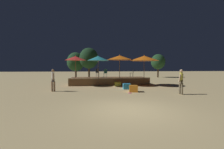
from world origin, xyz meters
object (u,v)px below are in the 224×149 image
object	(u,v)px
cube_seat_1	(133,89)
bistro_chair_0	(132,72)
patio_umbrella_0	(120,58)
cube_seat_0	(127,86)
patio_umbrella_3	(144,58)
person_1	(53,79)
patio_umbrella_1	(98,58)
frisbee_disc	(130,93)
bistro_chair_1	(105,72)
background_tree_1	(76,62)
person_0	(181,81)
cube_seat_2	(118,84)
patio_umbrella_2	(75,58)
bistro_chair_2	(97,72)
background_tree_2	(158,62)
background_tree_0	(89,58)

from	to	relation	value
cube_seat_1	bistro_chair_0	size ratio (longest dim) A/B	0.81
patio_umbrella_0	cube_seat_0	xyz separation A→B (m)	(0.19, -2.61, -2.64)
patio_umbrella_3	person_1	size ratio (longest dim) A/B	1.81
patio_umbrella_1	cube_seat_0	world-z (taller)	patio_umbrella_1
bistro_chair_0	frisbee_disc	distance (m)	5.81
bistro_chair_1	background_tree_1	distance (m)	10.50
cube_seat_1	person_0	world-z (taller)	person_0
patio_umbrella_3	cube_seat_2	distance (m)	3.81
patio_umbrella_0	cube_seat_1	distance (m)	4.92
patio_umbrella_3	cube_seat_0	world-z (taller)	patio_umbrella_3
person_0	person_1	distance (m)	9.46
patio_umbrella_2	person_1	xyz separation A→B (m)	(-1.30, -3.33, -1.84)
bistro_chair_2	cube_seat_1	bearing A→B (deg)	-82.23
cube_seat_0	background_tree_2	distance (m)	16.86
patio_umbrella_0	cube_seat_2	bearing A→B (deg)	-122.24
background_tree_0	background_tree_1	world-z (taller)	background_tree_0
bistro_chair_2	person_0	bearing A→B (deg)	-68.97
bistro_chair_1	frisbee_disc	distance (m)	5.53
bistro_chair_2	background_tree_1	bearing A→B (deg)	97.71
patio_umbrella_2	background_tree_0	xyz separation A→B (m)	(1.02, 7.74, 0.45)
patio_umbrella_0	person_1	world-z (taller)	patio_umbrella_0
patio_umbrella_0	cube_seat_2	world-z (taller)	patio_umbrella_0
cube_seat_1	person_0	size ratio (longest dim) A/B	0.42
patio_umbrella_2	bistro_chair_1	xyz separation A→B (m)	(3.02, 0.40, -1.44)
patio_umbrella_0	cube_seat_1	world-z (taller)	patio_umbrella_0
person_1	bistro_chair_1	distance (m)	5.72
patio_umbrella_2	patio_umbrella_3	bearing A→B (deg)	-3.38
patio_umbrella_1	person_0	bearing A→B (deg)	-42.82
bistro_chair_0	background_tree_1	bearing A→B (deg)	-131.88
background_tree_2	patio_umbrella_3	bearing A→B (deg)	-119.38
patio_umbrella_1	cube_seat_0	distance (m)	4.14
bistro_chair_2	background_tree_1	distance (m)	8.79
person_1	background_tree_0	size ratio (longest dim) A/B	0.36
frisbee_disc	cube_seat_2	bearing A→B (deg)	93.44
cube_seat_0	cube_seat_2	distance (m)	2.22
person_0	bistro_chair_0	distance (m)	6.60
cube_seat_2	background_tree_0	bearing A→B (deg)	111.06
patio_umbrella_1	frisbee_disc	size ratio (longest dim) A/B	12.73
patio_umbrella_0	cube_seat_1	size ratio (longest dim) A/B	4.39
patio_umbrella_0	background_tree_2	xyz separation A→B (m)	(9.13, 11.43, 0.02)
patio_umbrella_0	background_tree_2	size ratio (longest dim) A/B	0.74
cube_seat_1	person_1	size ratio (longest dim) A/B	0.42
cube_seat_1	person_0	xyz separation A→B (m)	(2.99, -1.45, 0.70)
cube_seat_0	cube_seat_1	distance (m)	1.54
cube_seat_2	person_0	xyz separation A→B (m)	(3.66, -5.16, 0.75)
person_0	patio_umbrella_0	bearing A→B (deg)	-175.63
cube_seat_1	bistro_chair_1	distance (m)	5.08
background_tree_0	patio_umbrella_0	bearing A→B (deg)	-66.14
bistro_chair_2	frisbee_disc	size ratio (longest dim) A/B	3.73
cube_seat_2	person_1	bearing A→B (deg)	-152.83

